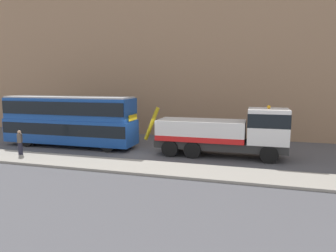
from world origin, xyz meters
The scene contains 6 objects.
ground_plane centered at (0.00, 0.00, 0.00)m, with size 120.00×120.00×0.00m, color #4C4C51.
near_kerb centered at (0.00, -4.20, 0.07)m, with size 60.00×2.80×0.15m, color gray.
building_facade centered at (0.00, 8.01, 8.07)m, with size 60.00×1.50×16.00m.
recovery_tow_truck centered at (6.00, 0.27, 1.76)m, with size 10.15×2.68×3.67m.
double_decker_bus centered at (-6.52, 0.26, 2.23)m, with size 11.06×2.60×4.06m.
pedestrian_onlooker centered at (-7.85, -3.75, 0.99)m, with size 0.41×0.47×1.71m.
Camera 1 is at (7.95, -21.01, 5.16)m, focal length 32.72 mm.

